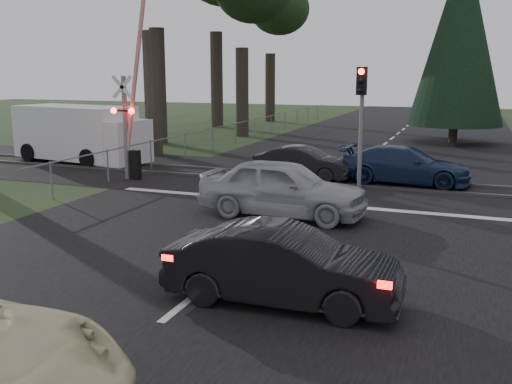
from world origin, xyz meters
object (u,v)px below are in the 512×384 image
at_px(blue_sedan, 405,165).
at_px(white_van, 83,134).
at_px(dark_hatchback, 283,266).
at_px(crossing_signal, 130,124).
at_px(dark_car_far, 303,163).
at_px(traffic_signal_center, 361,107).
at_px(silver_car, 283,188).

height_order(blue_sedan, white_van, white_van).
xyz_separation_m(dark_hatchback, blue_sedan, (0.75, 11.91, -0.01)).
xyz_separation_m(crossing_signal, dark_car_far, (5.92, 2.34, -1.45)).
bearing_deg(dark_car_far, traffic_signal_center, -118.81).
bearing_deg(silver_car, traffic_signal_center, -15.51).
bearing_deg(blue_sedan, crossing_signal, 109.10).
relative_size(traffic_signal_center, silver_car, 0.88).
height_order(dark_hatchback, silver_car, silver_car).
relative_size(traffic_signal_center, blue_sedan, 0.90).
relative_size(crossing_signal, traffic_signal_center, 1.70).
height_order(traffic_signal_center, white_van, traffic_signal_center).
xyz_separation_m(silver_car, blue_sedan, (2.64, 6.09, -0.13)).
relative_size(crossing_signal, white_van, 1.06).
bearing_deg(dark_car_far, white_van, 89.77).
xyz_separation_m(crossing_signal, silver_car, (6.95, -3.29, -1.26)).
height_order(dark_hatchback, blue_sedan, dark_hatchback).
distance_m(crossing_signal, dark_hatchback, 12.77).
bearing_deg(white_van, blue_sedan, 8.70).
height_order(dark_car_far, white_van, white_van).
distance_m(dark_hatchback, silver_car, 6.12).
xyz_separation_m(dark_hatchback, white_van, (-13.18, 12.00, 0.58)).
height_order(crossing_signal, silver_car, crossing_signal).
bearing_deg(blue_sedan, traffic_signal_center, 148.22).
distance_m(blue_sedan, white_van, 13.94).
bearing_deg(dark_hatchback, blue_sedan, -5.51).
distance_m(dark_car_far, white_van, 10.29).
distance_m(dark_hatchback, blue_sedan, 11.93).
xyz_separation_m(blue_sedan, white_van, (-13.93, 0.09, 0.59)).
bearing_deg(blue_sedan, white_van, 92.43).
bearing_deg(traffic_signal_center, dark_car_far, 148.34).
distance_m(crossing_signal, blue_sedan, 10.09).
bearing_deg(crossing_signal, dark_car_far, 21.58).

